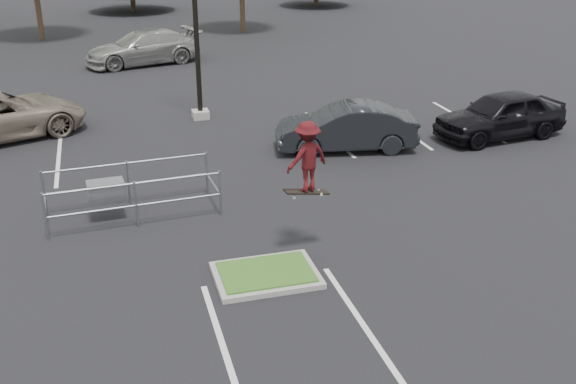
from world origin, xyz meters
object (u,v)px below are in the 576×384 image
object	(u,v)px
skateboarder	(307,157)
car_far_silver	(144,47)
car_r_black	(501,115)
cart_corral	(112,190)
car_r_charc	(346,127)

from	to	relation	value
skateboarder	car_far_silver	bearing A→B (deg)	-104.42
car_far_silver	car_r_black	bearing A→B (deg)	21.41
car_r_black	cart_corral	bearing A→B (deg)	-84.07
cart_corral	car_r_black	world-z (taller)	car_r_black
skateboarder	car_far_silver	distance (m)	21.13
cart_corral	skateboarder	xyz separation A→B (m)	(4.18, -2.97, 1.52)
car_r_charc	car_r_black	xyz separation A→B (m)	(5.50, -0.27, 0.04)
cart_corral	car_r_charc	distance (m)	8.18
car_r_charc	car_far_silver	world-z (taller)	car_far_silver
car_r_charc	car_far_silver	size ratio (longest dim) A/B	0.79
cart_corral	car_far_silver	world-z (taller)	car_far_silver
car_r_charc	car_far_silver	distance (m)	15.61
cart_corral	car_r_black	distance (m)	13.33
cart_corral	car_r_black	size ratio (longest dim) A/B	0.95
cart_corral	car_far_silver	distance (m)	18.18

